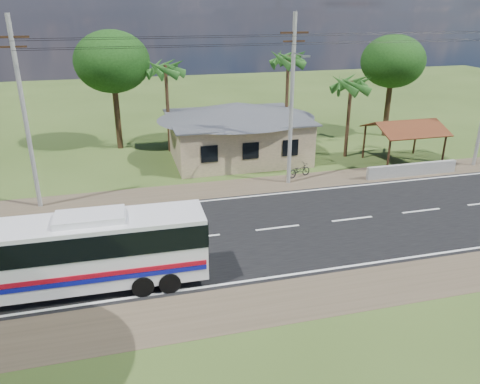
% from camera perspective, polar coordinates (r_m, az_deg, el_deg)
% --- Properties ---
extents(ground, '(120.00, 120.00, 0.00)m').
position_cam_1_polar(ground, '(25.81, 4.60, -4.40)').
color(ground, '#31491A').
rests_on(ground, ground).
extents(road, '(120.00, 16.00, 0.03)m').
position_cam_1_polar(road, '(25.81, 4.60, -4.39)').
color(road, black).
rests_on(road, ground).
extents(house, '(12.40, 10.00, 5.00)m').
position_cam_1_polar(house, '(36.94, -0.38, 8.20)').
color(house, tan).
rests_on(house, ground).
extents(waiting_shed, '(5.20, 4.48, 3.35)m').
position_cam_1_polar(waiting_shed, '(37.76, 19.50, 7.38)').
color(waiting_shed, '#3C2316').
rests_on(waiting_shed, ground).
extents(concrete_barrier, '(7.00, 0.30, 0.90)m').
position_cam_1_polar(concrete_barrier, '(35.54, 20.21, 2.57)').
color(concrete_barrier, '#9E9E99').
rests_on(concrete_barrier, ground).
extents(utility_poles, '(32.80, 2.22, 11.00)m').
position_cam_1_polar(utility_poles, '(30.68, 5.74, 11.21)').
color(utility_poles, '#9E9E99').
rests_on(utility_poles, ground).
extents(palm_near, '(2.80, 2.80, 6.70)m').
position_cam_1_polar(palm_near, '(37.51, 13.40, 12.61)').
color(palm_near, '#47301E').
rests_on(palm_near, ground).
extents(palm_mid, '(2.80, 2.80, 8.20)m').
position_cam_1_polar(palm_mid, '(39.99, 5.91, 15.72)').
color(palm_mid, '#47301E').
rests_on(palm_mid, ground).
extents(palm_far, '(2.80, 2.80, 7.70)m').
position_cam_1_polar(palm_far, '(38.27, -9.07, 14.56)').
color(palm_far, '#47301E').
rests_on(palm_far, ground).
extents(tree_behind_house, '(6.00, 6.00, 9.61)m').
position_cam_1_polar(tree_behind_house, '(40.02, -15.33, 15.03)').
color(tree_behind_house, '#47301E').
rests_on(tree_behind_house, ground).
extents(tree_behind_shed, '(5.60, 5.60, 9.02)m').
position_cam_1_polar(tree_behind_shed, '(44.91, 18.14, 14.86)').
color(tree_behind_shed, '#47301E').
rests_on(tree_behind_shed, ground).
extents(coach_bus, '(11.30, 2.62, 3.49)m').
position_cam_1_polar(coach_bus, '(20.73, -19.98, -6.56)').
color(coach_bus, silver).
rests_on(coach_bus, ground).
extents(motorcycle, '(1.96, 1.18, 0.97)m').
position_cam_1_polar(motorcycle, '(33.38, 7.23, 2.64)').
color(motorcycle, black).
rests_on(motorcycle, ground).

